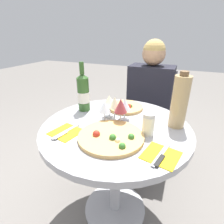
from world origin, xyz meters
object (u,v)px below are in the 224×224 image
Objects in this scene: chair_behind_diner at (149,117)px; tall_carafe at (180,102)px; seated_diner at (147,114)px; dining_table at (116,146)px; pizza_large at (111,137)px; wine_bottle at (83,93)px.

chair_behind_diner is 0.85m from tall_carafe.
dining_table is at bearing 85.00° from seated_diner.
tall_carafe is (0.27, -0.67, 0.44)m from chair_behind_diner.
chair_behind_diner is at bearing 88.45° from pizza_large.
wine_bottle is (-0.34, -0.67, 0.42)m from chair_behind_diner.
tall_carafe is at bearing 112.12° from chair_behind_diner.
dining_table is at bearing -23.02° from wine_bottle.
seated_diner is at bearing 90.00° from chair_behind_diner.
wine_bottle is at bearing 140.14° from pizza_large.
seated_diner reaches higher than chair_behind_diner.
chair_behind_diner reaches higher than pizza_large.
dining_table is 0.65m from seated_diner.
chair_behind_diner is 2.65× the size of pizza_large.
seated_diner is (-0.00, -0.15, 0.10)m from chair_behind_diner.
wine_bottle is at bearing 56.69° from seated_diner.
wine_bottle reaches higher than tall_carafe.
pizza_large is at bearing -77.83° from dining_table.
wine_bottle is at bearing 62.93° from chair_behind_diner.
wine_bottle is 0.61m from tall_carafe.
chair_behind_diner is 0.18m from seated_diner.
wine_bottle is at bearing -179.38° from tall_carafe.
wine_bottle reaches higher than chair_behind_diner.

